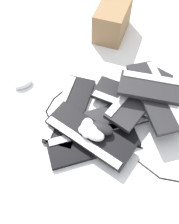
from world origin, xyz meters
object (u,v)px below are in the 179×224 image
at_px(keyboard_1, 70,109).
at_px(mouse_3, 95,133).
at_px(keyboard_2, 93,143).
at_px(cardboard_box, 112,20).
at_px(keyboard_0, 126,115).
at_px(mouse_4, 87,128).
at_px(keyboard_4, 134,101).
at_px(mouse_0, 102,128).
at_px(mouse_2, 90,130).
at_px(keyboard_3, 89,135).
at_px(mouse_1, 23,83).
at_px(keyboard_7, 163,89).
at_px(keyboard_5, 140,95).
at_px(keyboard_6, 155,95).

height_order(keyboard_1, mouse_3, mouse_3).
height_order(keyboard_2, cardboard_box, cardboard_box).
height_order(keyboard_0, keyboard_1, same).
bearing_deg(mouse_4, keyboard_4, 129.89).
relative_size(keyboard_0, mouse_0, 4.10).
bearing_deg(mouse_2, keyboard_3, 71.29).
distance_m(mouse_1, mouse_2, 0.50).
xyz_separation_m(keyboard_4, mouse_4, (-0.30, -0.07, 0.04)).
relative_size(keyboard_1, keyboard_7, 0.98).
relative_size(keyboard_7, mouse_2, 4.04).
bearing_deg(keyboard_7, mouse_4, -176.19).
height_order(keyboard_4, mouse_1, keyboard_4).
bearing_deg(keyboard_2, mouse_1, 113.77).
bearing_deg(keyboard_0, cardboard_box, 70.90).
distance_m(mouse_2, mouse_3, 0.03).
bearing_deg(mouse_4, mouse_1, -128.65).
xyz_separation_m(keyboard_1, mouse_4, (0.03, -0.17, 0.07)).
height_order(keyboard_2, mouse_3, mouse_3).
xyz_separation_m(keyboard_2, mouse_1, (-0.22, 0.49, 0.01)).
xyz_separation_m(keyboard_0, mouse_0, (-0.17, -0.06, 0.07)).
distance_m(mouse_0, mouse_4, 0.07).
distance_m(mouse_0, mouse_1, 0.54).
bearing_deg(keyboard_5, mouse_0, -158.10).
xyz_separation_m(keyboard_1, mouse_1, (-0.18, 0.27, 0.01)).
xyz_separation_m(keyboard_4, cardboard_box, (0.15, 0.58, 0.06)).
bearing_deg(cardboard_box, keyboard_5, -101.70).
xyz_separation_m(keyboard_5, mouse_3, (-0.31, -0.12, 0.01)).
height_order(keyboard_0, mouse_2, mouse_2).
relative_size(keyboard_4, mouse_2, 3.90).
bearing_deg(mouse_4, keyboard_2, 33.34).
relative_size(keyboard_0, keyboard_4, 1.05).
bearing_deg(keyboard_1, mouse_2, -79.92).
distance_m(keyboard_6, cardboard_box, 0.63).
distance_m(keyboard_1, mouse_3, 0.23).
xyz_separation_m(keyboard_5, mouse_2, (-0.32, -0.09, 0.01)).
xyz_separation_m(keyboard_0, keyboard_3, (-0.23, -0.05, 0.03)).
xyz_separation_m(mouse_3, cardboard_box, (0.43, 0.70, 0.02)).
relative_size(keyboard_6, mouse_0, 4.16).
height_order(keyboard_3, mouse_0, mouse_0).
bearing_deg(keyboard_6, mouse_1, 145.33).
relative_size(keyboard_5, mouse_3, 4.16).
bearing_deg(mouse_1, mouse_4, 106.48).
relative_size(keyboard_4, mouse_1, 3.90).
distance_m(keyboard_7, mouse_3, 0.41).
distance_m(keyboard_0, keyboard_1, 0.29).
bearing_deg(keyboard_3, mouse_3, -48.11).
distance_m(keyboard_7, mouse_1, 0.76).
height_order(keyboard_2, keyboard_6, keyboard_6).
height_order(keyboard_3, mouse_3, mouse_3).
relative_size(mouse_0, mouse_1, 1.00).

